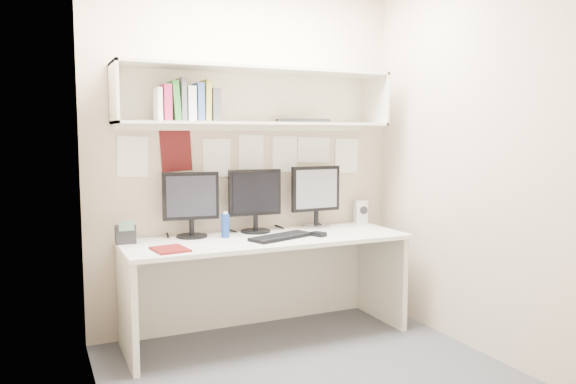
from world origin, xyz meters
name	(u,v)px	position (x,y,z in m)	size (l,w,h in m)	color
floor	(307,371)	(0.00, 0.00, 0.00)	(2.40, 2.00, 0.01)	#434247
wall_back	(248,155)	(0.00, 1.00, 1.30)	(2.40, 0.02, 2.60)	#BEAB91
wall_front	(411,170)	(0.00, -1.00, 1.30)	(2.40, 0.02, 2.60)	#BEAB91
wall_left	(94,165)	(-1.20, 0.00, 1.30)	(0.02, 2.00, 2.60)	#BEAB91
wall_right	(465,157)	(1.20, 0.00, 1.30)	(0.02, 2.00, 2.60)	#BEAB91
desk	(266,287)	(0.00, 0.65, 0.37)	(2.00, 0.70, 0.73)	silver
overhead_hutch	(255,97)	(0.00, 0.86, 1.72)	(2.00, 0.38, 0.40)	beige
pinned_papers	(249,161)	(0.00, 0.99, 1.25)	(1.92, 0.01, 0.48)	white
monitor_left	(191,202)	(-0.48, 0.87, 0.98)	(0.40, 0.22, 0.46)	black
monitor_center	(255,198)	(0.00, 0.87, 0.98)	(0.40, 0.22, 0.47)	black
monitor_right	(316,194)	(0.51, 0.87, 0.99)	(0.41, 0.23, 0.48)	#A5A5AA
keyboard	(282,237)	(0.08, 0.55, 0.74)	(0.48, 0.17, 0.02)	black
mouse	(319,234)	(0.35, 0.52, 0.75)	(0.06, 0.10, 0.03)	black
speaker	(361,212)	(0.94, 0.91, 0.82)	(0.11, 0.11, 0.19)	beige
blue_bottle	(225,225)	(-0.27, 0.75, 0.82)	(0.06, 0.06, 0.18)	navy
maroon_notebook	(170,249)	(-0.72, 0.47, 0.74)	(0.20, 0.24, 0.01)	#5D1010
desk_phone	(125,234)	(-0.94, 0.82, 0.79)	(0.14, 0.12, 0.16)	black
book_stack	(188,103)	(-0.51, 0.79, 1.67)	(0.43, 0.18, 0.29)	white
hutch_tray	(303,121)	(0.37, 0.83, 1.55)	(0.39, 0.15, 0.03)	black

